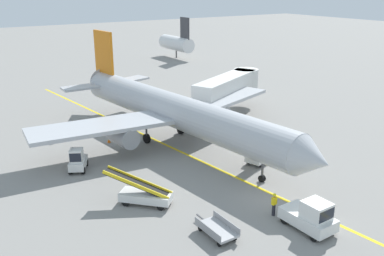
% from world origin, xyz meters
% --- Properties ---
extents(ground_plane, '(300.00, 300.00, 0.00)m').
position_xyz_m(ground_plane, '(0.00, 0.00, 0.00)').
color(ground_plane, gray).
extents(taxi_line_yellow, '(9.78, 79.47, 0.01)m').
position_xyz_m(taxi_line_yellow, '(-0.35, 5.00, 0.00)').
color(taxi_line_yellow, yellow).
rests_on(taxi_line_yellow, ground).
extents(airliner, '(28.41, 35.33, 10.10)m').
position_xyz_m(airliner, '(-0.42, 14.35, 3.42)').
color(airliner, '#B2B5BA').
rests_on(airliner, ground).
extents(jet_bridge, '(12.69, 7.88, 4.85)m').
position_xyz_m(jet_bridge, '(10.83, 19.25, 3.54)').
color(jet_bridge, silver).
rests_on(jet_bridge, ground).
extents(pushback_tug, '(1.99, 3.65, 2.20)m').
position_xyz_m(pushback_tug, '(-1.22, -4.77, 0.99)').
color(pushback_tug, silver).
rests_on(pushback_tug, ground).
extents(baggage_tug_near_wing, '(2.29, 2.73, 2.10)m').
position_xyz_m(baggage_tug_near_wing, '(-10.89, 12.69, 0.93)').
color(baggage_tug_near_wing, silver).
rests_on(baggage_tug_near_wing, ground).
extents(belt_loader_forward_hold, '(5.15, 2.71, 2.59)m').
position_xyz_m(belt_loader_forward_hold, '(3.88, 5.63, 0.78)').
color(belt_loader_forward_hold, silver).
rests_on(belt_loader_forward_hold, ground).
extents(belt_loader_aft_hold, '(4.37, 4.47, 2.59)m').
position_xyz_m(belt_loader_aft_hold, '(-8.74, 4.33, 0.78)').
color(belt_loader_aft_hold, silver).
rests_on(belt_loader_aft_hold, ground).
extents(baggage_cart_loaded, '(1.58, 3.77, 0.94)m').
position_xyz_m(baggage_cart_loaded, '(-6.76, -1.99, 0.47)').
color(baggage_cart_loaded, '#A5A5A8').
rests_on(baggage_cart_loaded, ground).
extents(ground_crew_marshaller, '(0.36, 0.24, 1.70)m').
position_xyz_m(ground_crew_marshaller, '(-1.93, -2.09, 0.91)').
color(ground_crew_marshaller, '#26262D').
rests_on(ground_crew_marshaller, ground).
extents(safety_cone_nose_right, '(0.36, 0.36, 0.44)m').
position_xyz_m(safety_cone_nose_right, '(5.46, 9.18, 0.22)').
color(safety_cone_nose_right, orange).
rests_on(safety_cone_nose_right, ground).
extents(safety_cone_wingtip_left, '(0.36, 0.36, 0.44)m').
position_xyz_m(safety_cone_wingtip_left, '(-5.96, 17.75, 0.22)').
color(safety_cone_wingtip_left, orange).
rests_on(safety_cone_wingtip_left, ground).
extents(safety_cone_wingtip_right, '(0.36, 0.36, 0.44)m').
position_xyz_m(safety_cone_wingtip_right, '(5.81, 10.01, 0.22)').
color(safety_cone_wingtip_right, orange).
rests_on(safety_cone_wingtip_right, ground).
extents(safety_cone_tail_area, '(0.36, 0.36, 0.44)m').
position_xyz_m(safety_cone_tail_area, '(10.63, 7.31, 0.22)').
color(safety_cone_tail_area, orange).
rests_on(safety_cone_tail_area, ground).
extents(distant_aircraft_mid_right, '(3.00, 10.10, 8.80)m').
position_xyz_m(distant_aircraft_mid_right, '(26.73, 58.65, 3.22)').
color(distant_aircraft_mid_right, silver).
rests_on(distant_aircraft_mid_right, ground).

